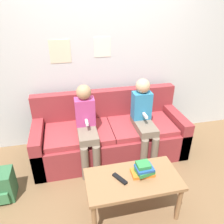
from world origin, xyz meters
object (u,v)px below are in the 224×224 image
at_px(coffee_table, 133,182).
at_px(person_left, 87,124).
at_px(backpack, 0,186).
at_px(couch, 110,135).
at_px(tv_remote, 120,179).
at_px(person_right, 144,117).

bearing_deg(coffee_table, person_left, 112.36).
xyz_separation_m(person_left, backpack, (-1.01, -0.35, -0.44)).
bearing_deg(couch, coffee_table, -89.32).
distance_m(person_left, tv_remote, 0.86).
relative_size(couch, backpack, 5.86).
relative_size(coffee_table, person_right, 0.83).
relative_size(tv_remote, backpack, 0.49).
relative_size(person_right, backpack, 3.18).
xyz_separation_m(coffee_table, backpack, (-1.35, 0.47, -0.22)).
height_order(couch, coffee_table, couch).
xyz_separation_m(person_right, tv_remote, (-0.53, -0.82, -0.15)).
height_order(coffee_table, person_right, person_right).
bearing_deg(couch, backpack, -158.08).
bearing_deg(couch, tv_remote, -96.68).
bearing_deg(person_left, person_right, 0.20).
bearing_deg(couch, person_right, -23.97).
relative_size(couch, tv_remote, 12.06).
height_order(coffee_table, tv_remote, tv_remote).
distance_m(coffee_table, backpack, 1.44).
height_order(couch, backpack, couch).
relative_size(couch, person_right, 1.84).
bearing_deg(coffee_table, couch, 90.68).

